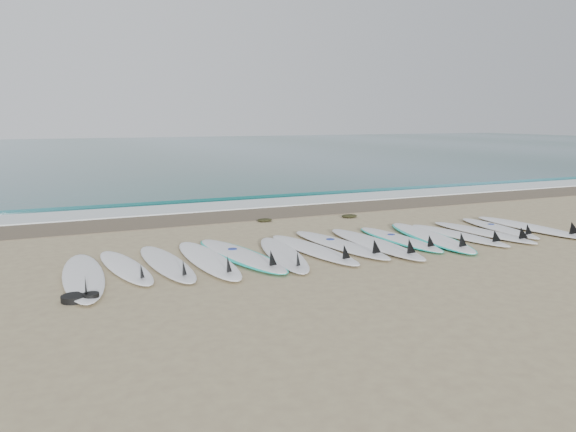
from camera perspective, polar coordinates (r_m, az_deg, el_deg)
name	(u,v)px	position (r m, az deg, el deg)	size (l,w,h in m)	color
ground	(345,249)	(10.05, 5.79, -3.34)	(120.00, 120.00, 0.00)	tan
ocean	(113,151)	(41.32, -17.35, 6.31)	(120.00, 55.00, 0.03)	#1F5459
wet_sand_band	(261,213)	(13.68, -2.77, 0.27)	(120.00, 1.80, 0.01)	brown
foam_band	(242,205)	(14.98, -4.72, 1.14)	(120.00, 1.40, 0.04)	silver
wave_crest	(225,197)	(16.38, -6.47, 1.98)	(120.00, 1.00, 0.10)	#1F5459
surfboard_0	(83,276)	(8.58, -20.08, -5.79)	(0.68, 2.80, 0.36)	white
surfboard_1	(126,267)	(8.94, -16.13, -5.00)	(0.80, 2.42, 0.30)	white
surfboard_2	(167,263)	(9.00, -12.16, -4.71)	(0.69, 2.61, 0.33)	white
surfboard_3	(209,259)	(9.09, -8.04, -4.40)	(0.64, 2.81, 0.36)	white
surfboard_4	(241,255)	(9.36, -4.76, -3.97)	(1.10, 2.89, 0.36)	silver
surfboard_5	(284,254)	(9.38, -0.41, -3.88)	(0.99, 2.69, 0.34)	silver
surfboard_6	(314,249)	(9.72, 2.70, -3.39)	(0.84, 2.70, 0.34)	white
surfboard_7	(342,244)	(10.12, 5.47, -2.89)	(0.92, 2.79, 0.35)	silver
surfboard_8	(376,243)	(10.26, 8.98, -2.77)	(0.66, 2.90, 0.37)	white
surfboard_9	(400,239)	(10.79, 11.30, -2.31)	(0.66, 2.48, 0.31)	white
surfboard_10	(431,237)	(11.06, 14.36, -2.08)	(1.12, 3.00, 0.37)	white
surfboard_11	(460,235)	(11.41, 17.08, -1.86)	(0.79, 2.50, 0.31)	white
surfboard_12	(485,232)	(11.83, 19.36, -1.56)	(0.82, 2.57, 0.32)	white
surfboard_13	(500,228)	(12.41, 20.76, -1.15)	(0.73, 2.39, 0.30)	white
surfboard_14	(532,227)	(12.71, 23.55, -1.04)	(0.71, 2.80, 0.35)	white
seaweed_near	(265,220)	(12.62, -2.39, -0.41)	(0.35, 0.27, 0.07)	black
seaweed_far	(349,216)	(13.20, 6.24, 0.01)	(0.38, 0.30, 0.07)	black
leash_coil	(78,298)	(7.67, -20.57, -7.77)	(0.46, 0.36, 0.11)	black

